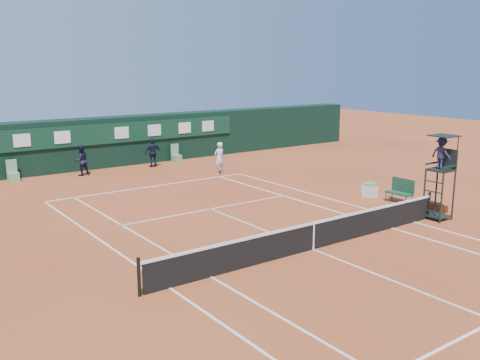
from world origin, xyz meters
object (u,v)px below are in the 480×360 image
tennis_net (313,235)px  player (219,158)px  player_bench (401,190)px  cooler (370,190)px  umpire_chair (441,160)px

tennis_net → player: bearing=70.2°
player → player_bench: bearing=100.9°
tennis_net → cooler: 8.35m
tennis_net → umpire_chair: size_ratio=3.77×
umpire_chair → player_bench: 3.35m
player → umpire_chair: bearing=93.1°
cooler → player: bearing=108.7°
tennis_net → cooler: size_ratio=20.00×
cooler → tennis_net: bearing=-152.1°
cooler → player: size_ratio=0.35×
tennis_net → player: size_ratio=6.93×
player_bench → cooler: bearing=98.2°
tennis_net → player_bench: same height
umpire_chair → cooler: size_ratio=5.30×
cooler → player: (-2.89, 8.54, 0.60)m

